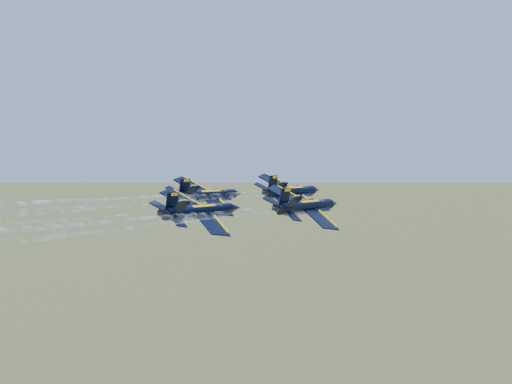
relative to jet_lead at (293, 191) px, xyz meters
The scene contains 4 objects.
jet_lead is the anchor object (origin of this frame).
jet_left 13.88m from the jet_lead, 133.45° to the right, with size 10.97×15.69×5.32m.
jet_right 15.00m from the jet_lead, 57.00° to the right, with size 10.97×15.69×5.32m.
jet_slot 23.02m from the jet_lead, 96.30° to the right, with size 10.97×15.69×5.32m.
Camera 1 is at (42.05, -83.13, 121.85)m, focal length 45.00 mm.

